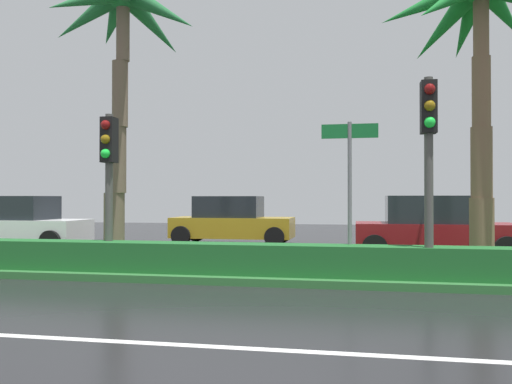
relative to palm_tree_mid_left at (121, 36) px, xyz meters
name	(u,v)px	position (x,y,z in m)	size (l,w,h in m)	color
ground_plane	(310,270)	(4.62, 0.45, -5.73)	(90.00, 42.00, 0.10)	black
near_lane_divider_stripe	(253,349)	(4.62, -6.55, -5.68)	(81.00, 0.14, 0.01)	white
median_strip	(306,270)	(4.62, -0.55, -5.60)	(85.50, 4.00, 0.15)	#2D6B33
median_hedge	(299,260)	(4.62, -1.95, -5.23)	(76.50, 0.70, 0.60)	#1E6028
palm_tree_mid_left	(121,36)	(0.00, 0.00, 0.00)	(4.10, 3.81, 7.08)	brown
palm_tree_centre_left	(481,23)	(8.35, -0.23, -0.29)	(4.37, 4.33, 6.59)	brown
traffic_signal_median_left	(109,162)	(0.58, -1.81, -3.27)	(0.28, 0.43, 3.28)	#4C4C47
traffic_signal_median_right	(429,140)	(7.03, -2.15, -2.97)	(0.28, 0.43, 3.72)	#4C4C47
street_name_sign	(350,176)	(5.60, -1.68, -3.60)	(1.10, 0.08, 3.00)	slate
car_in_traffic_leading	(19,224)	(-5.06, 3.26, -4.85)	(4.30, 2.02, 1.72)	white
car_in_traffic_second	(232,221)	(1.28, 6.40, -4.85)	(4.30, 2.02, 1.72)	#B28C1E
car_in_traffic_third	(433,228)	(7.79, 3.19, -4.85)	(4.30, 2.02, 1.72)	maroon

